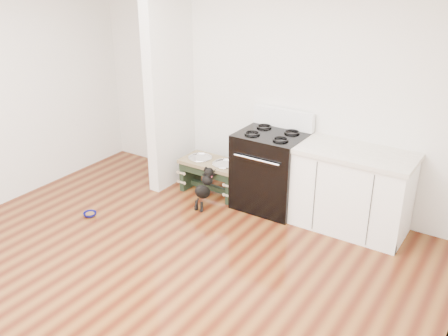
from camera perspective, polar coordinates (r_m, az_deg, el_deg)
ground at (r=4.72m, az=-10.55°, el=-13.75°), size 5.00×5.00×0.00m
room_shell at (r=3.96m, az=-12.28°, el=5.25°), size 5.00×5.00×5.00m
partition_wall at (r=6.29m, az=-6.26°, el=9.86°), size 0.15×0.80×2.70m
oven_range at (r=5.87m, az=5.37°, el=-0.13°), size 0.76×0.69×1.14m
cabinet_run at (r=5.56m, az=14.39°, el=-2.52°), size 1.24×0.64×0.91m
dog_feeder at (r=6.23m, az=-1.38°, el=-0.28°), size 0.79×0.42×0.45m
puppy at (r=5.91m, az=-2.24°, el=-2.17°), size 0.14×0.41×0.48m
floor_bowl at (r=6.01m, az=-15.07°, el=-5.14°), size 0.19×0.19×0.05m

